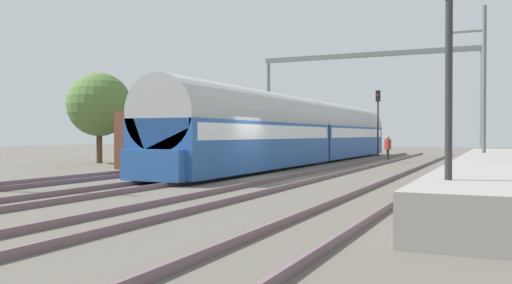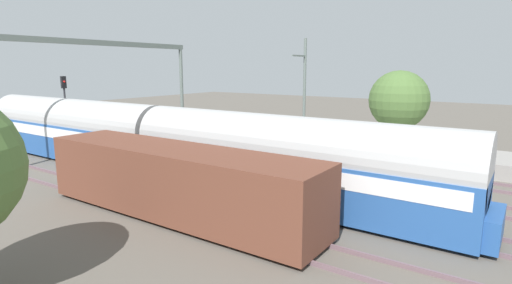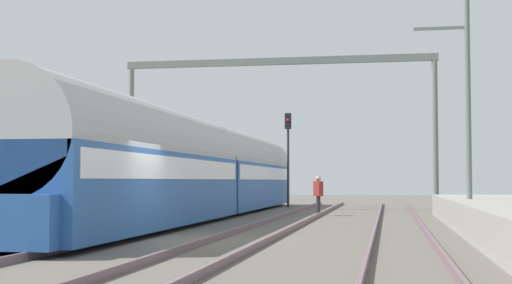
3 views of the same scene
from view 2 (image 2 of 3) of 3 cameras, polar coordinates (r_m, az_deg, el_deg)
ground at (r=19.07m, az=16.13°, el=-8.47°), size 120.00×120.00×0.00m
track_far_west at (r=13.94m, az=8.15°, el=-15.06°), size 1.52×60.00×0.16m
track_west at (r=17.29m, az=14.04°, el=-10.08°), size 1.51×60.00×0.16m
track_east at (r=20.85m, az=17.87°, el=-6.70°), size 1.51×60.00×0.16m
track_far_east at (r=24.52m, az=20.53°, el=-4.31°), size 1.52×60.00×0.16m
platform at (r=28.53m, az=18.57°, el=-1.40°), size 4.40×28.00×0.90m
passenger_train at (r=23.25m, az=-13.52°, el=0.07°), size 2.93×32.85×3.82m
freight_car at (r=16.91m, az=-11.04°, el=-5.47°), size 2.80×13.00×2.70m
person_crossing at (r=28.23m, az=-9.90°, el=0.08°), size 0.45×0.45×1.73m
railway_signal_far at (r=34.06m, az=-25.22°, el=5.07°), size 0.36×0.30×5.38m
catenary_gantry at (r=30.29m, az=-21.22°, el=9.47°), size 16.21×0.28×7.86m
catenary_pole_east_mid at (r=28.85m, az=6.75°, el=6.63°), size 1.90×0.20×8.00m
tree_east_background at (r=30.11m, az=19.42°, el=5.56°), size 4.11×4.11×5.84m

